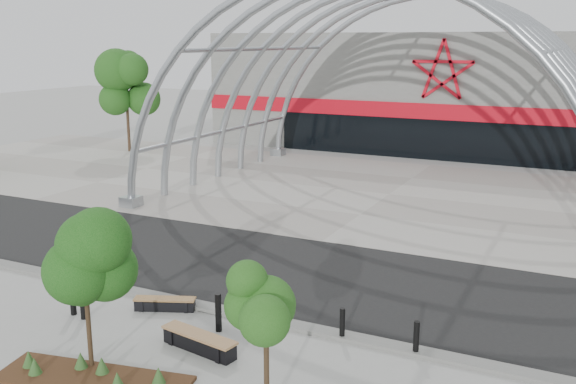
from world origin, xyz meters
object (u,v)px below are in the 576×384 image
(bench_0, at_px, (165,304))
(bench_1, at_px, (199,342))
(street_tree_1, at_px, (266,308))
(bollard_2, at_px, (218,313))
(street_tree_0, at_px, (84,266))

(bench_0, xyz_separation_m, bench_1, (2.26, -1.63, 0.04))
(street_tree_1, height_order, bench_0, street_tree_1)
(bench_1, xyz_separation_m, bollard_2, (-0.16, 1.15, 0.30))
(bench_1, bearing_deg, street_tree_0, -133.86)
(street_tree_0, height_order, bollard_2, street_tree_0)
(street_tree_0, relative_size, street_tree_1, 1.07)
(bench_1, distance_m, bollard_2, 1.20)
(street_tree_0, xyz_separation_m, bench_0, (-0.48, 3.48, -2.36))
(bench_1, height_order, bollard_2, bollard_2)
(street_tree_0, xyz_separation_m, bollard_2, (1.62, 3.00, -2.01))
(bench_1, relative_size, bollard_2, 2.11)
(street_tree_1, bearing_deg, street_tree_0, -179.21)
(bench_0, bearing_deg, street_tree_1, -33.91)
(street_tree_0, xyz_separation_m, bench_1, (1.78, 1.85, -2.32))
(bollard_2, bearing_deg, bench_1, -82.26)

